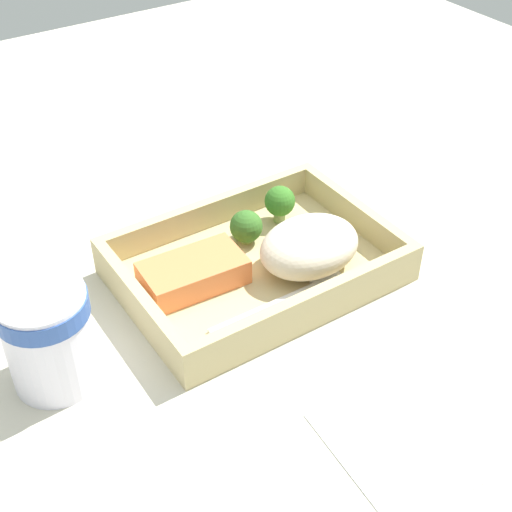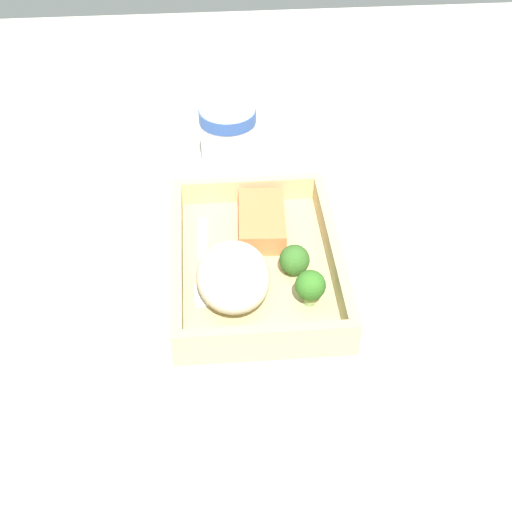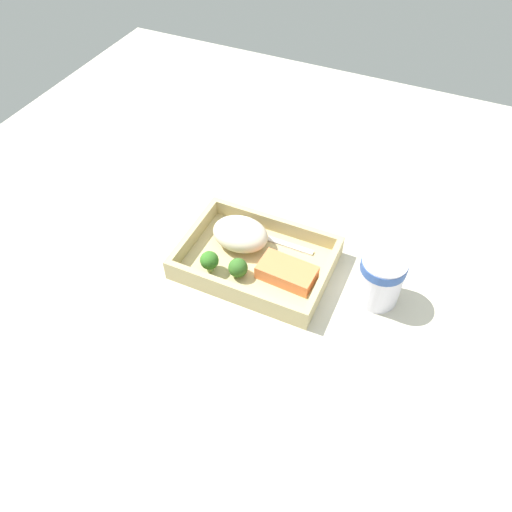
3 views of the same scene
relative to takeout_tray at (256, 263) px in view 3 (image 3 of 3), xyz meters
The scene contains 10 objects.
ground_plane 1.60cm from the takeout_tray, ahead, with size 160.00×160.00×2.00cm, color beige.
takeout_tray is the anchor object (origin of this frame).
tray_rim 2.23cm from the takeout_tray, ahead, with size 28.16×19.97×3.26cm.
salmon_fillet 7.20cm from the takeout_tray, 169.39° to the left, with size 10.46×5.81×2.81cm, color #F07C46.
mashed_potatoes 6.45cm from the takeout_tray, 32.50° to the right, with size 11.06×8.45×5.43cm, color beige.
broccoli_floret_1 9.41cm from the takeout_tray, 38.92° to the left, with size 3.49×3.49×4.49cm.
broccoli_floret_2 5.35cm from the takeout_tray, 69.89° to the left, with size 3.63×3.63×3.81cm.
fork 6.37cm from the takeout_tray, 92.25° to the right, with size 15.81×2.23×0.44cm.
paper_cup 23.52cm from the takeout_tray, behind, with size 7.97×7.97×9.96cm.
receipt_slip 24.76cm from the takeout_tray, 96.81° to the right, with size 8.85×12.64×0.24cm, color white.
Camera 3 is at (-26.10, 57.35, 72.16)cm, focal length 35.00 mm.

